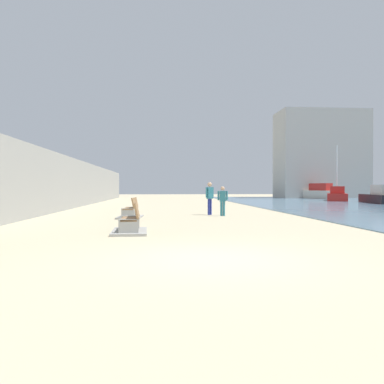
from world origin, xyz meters
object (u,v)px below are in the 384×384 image
Objects in this scene: person_standing at (223,199)px; boat_nearest at (380,196)px; boat_distant at (316,193)px; boat_mid_bay at (337,195)px; bench_near at (130,225)px; person_walking at (210,196)px; bench_far at (131,213)px.

boat_nearest is at bearing 41.15° from person_standing.
boat_mid_bay is at bearing -96.69° from boat_distant.
boat_mid_bay is (-0.97, 6.68, -0.02)m from boat_nearest.
person_walking reaches higher than bench_near.
boat_nearest reaches higher than bench_far.
boat_distant is at bearing 54.99° from bench_far.
boat_distant reaches higher than person_standing.
boat_mid_bay is at bearing 55.06° from bench_near.
boat_distant is (20.97, 36.90, 0.54)m from bench_near.
bench_far is at bearing 94.28° from bench_near.
bench_near is at bearing -133.71° from boat_nearest.
boat_mid_bay reaches higher than person_walking.
bench_near is at bearing -119.60° from boat_distant.
boat_nearest reaches higher than person_standing.
bench_near is 34.91m from boat_mid_bay.
boat_distant is (-0.00, 14.97, 0.12)m from boat_nearest.
boat_mid_bay reaches higher than bench_far.
bench_far is 4.74m from person_standing.
person_walking is 26.30m from boat_mid_bay.
person_standing is 0.25× the size of boat_mid_bay.
boat_distant reaches higher than boat_nearest.
bench_near is 1.23× the size of person_walking.
person_walking is at bearing 66.17° from bench_near.
boat_distant is (21.44, 30.61, 0.54)m from bench_far.
person_walking is 22.25m from boat_nearest.
boat_nearest is 6.75m from boat_mid_bay.
bench_far is at bearing -168.64° from person_standing.
bench_far is 0.30× the size of boat_nearest.
bench_far is 1.42× the size of person_standing.
boat_mid_bay reaches higher than person_standing.
boat_mid_bay is 8.35m from boat_distant.
person_walking reaches higher than boat_nearest.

